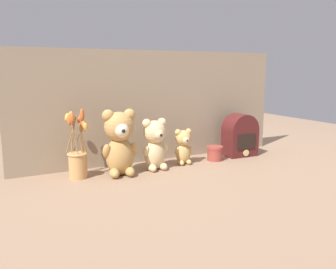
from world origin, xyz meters
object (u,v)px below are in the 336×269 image
object	(u,v)px
decorative_tin_tall	(215,153)
teddy_bear_small	(183,146)
vintage_radio	(240,136)
teddy_bear_large	(120,141)
teddy_bear_medium	(155,143)
flower_vase	(78,157)

from	to	relation	value
decorative_tin_tall	teddy_bear_small	bearing A→B (deg)	176.04
vintage_radio	teddy_bear_small	bearing A→B (deg)	-178.05
teddy_bear_large	teddy_bear_medium	bearing A→B (deg)	3.78
teddy_bear_medium	decorative_tin_tall	xyz separation A→B (m)	(0.37, 0.01, -0.09)
teddy_bear_small	vintage_radio	distance (m)	0.38
teddy_bear_medium	teddy_bear_large	bearing A→B (deg)	-176.22
teddy_bear_large	flower_vase	xyz separation A→B (m)	(-0.18, 0.05, -0.06)
teddy_bear_small	vintage_radio	xyz separation A→B (m)	(0.38, 0.01, 0.02)
teddy_bear_small	decorative_tin_tall	bearing A→B (deg)	-3.96
teddy_bear_small	decorative_tin_tall	xyz separation A→B (m)	(0.19, -0.01, -0.06)
teddy_bear_small	vintage_radio	world-z (taller)	vintage_radio
decorative_tin_tall	flower_vase	bearing A→B (deg)	177.92
teddy_bear_medium	teddy_bear_small	world-z (taller)	teddy_bear_medium
vintage_radio	flower_vase	bearing A→B (deg)	179.96
teddy_bear_large	decorative_tin_tall	xyz separation A→B (m)	(0.55, 0.02, -0.12)
teddy_bear_large	flower_vase	distance (m)	0.20
teddy_bear_medium	flower_vase	distance (m)	0.37
vintage_radio	decorative_tin_tall	size ratio (longest dim) A/B	2.76
teddy_bear_medium	vintage_radio	size ratio (longest dim) A/B	1.06
teddy_bear_large	teddy_bear_medium	world-z (taller)	teddy_bear_large
decorative_tin_tall	teddy_bear_large	bearing A→B (deg)	-177.51
teddy_bear_large	decorative_tin_tall	distance (m)	0.56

